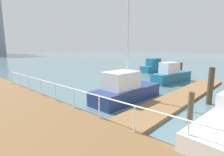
{
  "coord_description": "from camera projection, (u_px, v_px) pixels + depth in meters",
  "views": [
    {
      "loc": [
        -8.23,
        7.4,
        3.59
      ],
      "look_at": [
        -0.68,
        14.44,
        1.79
      ],
      "focal_mm": 27.46,
      "sensor_mm": 36.0,
      "label": 1
    }
  ],
  "objects": [
    {
      "name": "ground_plane",
      "position": [
        71.0,
        90.0,
        15.0
      ],
      "size": [
        300.0,
        300.0,
        0.0
      ],
      "primitive_type": "plane",
      "color": "slate"
    },
    {
      "name": "floating_dock",
      "position": [
        183.0,
        96.0,
        12.73
      ],
      "size": [
        15.78,
        2.0,
        0.18
      ],
      "primitive_type": "cube",
      "color": "olive",
      "rests_on": "ground_plane"
    },
    {
      "name": "boardwalk_railing",
      "position": [
        158.0,
        118.0,
        5.79
      ],
      "size": [
        0.06,
        29.68,
        1.08
      ],
      "color": "white",
      "rests_on": "boardwalk"
    },
    {
      "name": "dock_piling_0",
      "position": [
        191.0,
        107.0,
        8.25
      ],
      "size": [
        0.27,
        0.27,
        1.54
      ],
      "primitive_type": "cylinder",
      "color": "brown",
      "rests_on": "ground_plane"
    },
    {
      "name": "dock_piling_1",
      "position": [
        181.0,
        70.0,
        21.43
      ],
      "size": [
        0.3,
        0.3,
        1.86
      ],
      "primitive_type": "cylinder",
      "color": "brown",
      "rests_on": "ground_plane"
    },
    {
      "name": "dock_piling_2",
      "position": [
        210.0,
        86.0,
        10.95
      ],
      "size": [
        0.35,
        0.35,
        2.41
      ],
      "primitive_type": "cylinder",
      "color": "#473826",
      "rests_on": "ground_plane"
    },
    {
      "name": "moored_boat_0",
      "position": [
        171.0,
        75.0,
        18.12
      ],
      "size": [
        5.54,
        2.22,
        2.16
      ],
      "color": "#1E6B8C",
      "rests_on": "ground_plane"
    },
    {
      "name": "moored_boat_3",
      "position": [
        154.0,
        67.0,
        26.29
      ],
      "size": [
        5.08,
        2.28,
        2.08
      ],
      "color": "#1E6B8C",
      "rests_on": "ground_plane"
    },
    {
      "name": "moored_boat_4",
      "position": [
        125.0,
        89.0,
        11.79
      ],
      "size": [
        5.59,
        2.05,
        9.62
      ],
      "color": "navy",
      "rests_on": "ground_plane"
    }
  ]
}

